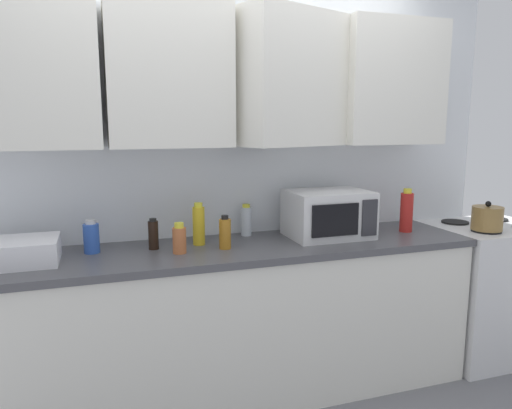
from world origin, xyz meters
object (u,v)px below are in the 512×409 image
at_px(bottle_spice_jar, 179,239).
at_px(bottle_clear_tall, 246,221).
at_px(bottle_soy_dark, 153,235).
at_px(dish_rack, 17,252).
at_px(microwave, 328,214).
at_px(bottle_yellow_mustard, 199,225).
at_px(bottle_amber_vinegar, 225,233).
at_px(bottle_red_sauce, 406,211).
at_px(stove_range, 485,289).
at_px(kettle, 487,218).
at_px(bottle_blue_cleaner, 91,238).

bearing_deg(bottle_spice_jar, bottle_clear_tall, 31.23).
bearing_deg(bottle_soy_dark, bottle_spice_jar, -45.94).
height_order(dish_rack, bottle_clear_tall, bottle_clear_tall).
height_order(bottle_soy_dark, bottle_clear_tall, bottle_clear_tall).
xyz_separation_m(microwave, bottle_soy_dark, (-1.04, 0.03, -0.06)).
height_order(bottle_yellow_mustard, bottle_amber_vinegar, bottle_yellow_mustard).
xyz_separation_m(microwave, bottle_clear_tall, (-0.46, 0.19, -0.05)).
bearing_deg(bottle_yellow_mustard, microwave, -4.11).
xyz_separation_m(bottle_clear_tall, bottle_red_sauce, (0.99, -0.22, 0.04)).
relative_size(microwave, bottle_spice_jar, 2.93).
bearing_deg(microwave, bottle_soy_dark, 178.08).
bearing_deg(microwave, bottle_amber_vinegar, -173.46).
bearing_deg(bottle_yellow_mustard, bottle_amber_vinegar, -48.23).
bearing_deg(bottle_clear_tall, bottle_soy_dark, -165.31).
distance_m(stove_range, kettle, 0.58).
relative_size(bottle_blue_cleaner, bottle_yellow_mustard, 0.74).
distance_m(microwave, bottle_spice_jar, 0.92).
bearing_deg(stove_range, bottle_amber_vinegar, -179.40).
distance_m(bottle_soy_dark, bottle_yellow_mustard, 0.26).
distance_m(bottle_spice_jar, bottle_clear_tall, 0.53).
distance_m(dish_rack, bottle_clear_tall, 1.26).
distance_m(kettle, bottle_soy_dark, 2.07).
bearing_deg(bottle_clear_tall, microwave, -21.96).
relative_size(microwave, bottle_clear_tall, 2.47).
xyz_separation_m(stove_range, bottle_clear_tall, (-1.65, 0.24, 0.54)).
bearing_deg(microwave, stove_range, -2.73).
distance_m(dish_rack, bottle_blue_cleaner, 0.36).
height_order(stove_range, bottle_spice_jar, bottle_spice_jar).
distance_m(stove_range, bottle_amber_vinegar, 1.93).
bearing_deg(bottle_blue_cleaner, bottle_clear_tall, 7.69).
xyz_separation_m(dish_rack, bottle_blue_cleaner, (0.34, 0.10, 0.02)).
xyz_separation_m(bottle_soy_dark, bottle_clear_tall, (0.58, 0.15, 0.01)).
distance_m(stove_range, bottle_blue_cleaner, 2.60).
distance_m(stove_range, bottle_spice_jar, 2.17).
xyz_separation_m(stove_range, bottle_spice_jar, (-2.10, -0.03, 0.52)).
bearing_deg(kettle, bottle_yellow_mustard, 172.00).
relative_size(stove_range, bottle_spice_jar, 5.56).
relative_size(bottle_yellow_mustard, bottle_amber_vinegar, 1.29).
xyz_separation_m(stove_range, bottle_amber_vinegar, (-1.85, -0.02, 0.53)).
xyz_separation_m(bottle_yellow_mustard, bottle_red_sauce, (1.31, -0.09, 0.02)).
xyz_separation_m(bottle_blue_cleaner, bottle_soy_dark, (0.32, -0.03, -0.00)).
bearing_deg(microwave, bottle_clear_tall, 158.04).
bearing_deg(bottle_blue_cleaner, microwave, -2.74).
distance_m(bottle_blue_cleaner, bottle_yellow_mustard, 0.58).
height_order(bottle_spice_jar, bottle_yellow_mustard, bottle_yellow_mustard).
height_order(kettle, bottle_blue_cleaner, kettle).
relative_size(kettle, bottle_soy_dark, 1.09).
distance_m(stove_range, bottle_red_sauce, 0.87).
bearing_deg(dish_rack, bottle_yellow_mustard, 5.77).
bearing_deg(bottle_blue_cleaner, bottle_soy_dark, -5.37).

